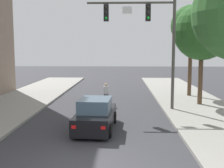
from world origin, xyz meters
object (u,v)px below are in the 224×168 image
object	(u,v)px
car_lead_black	(96,115)
pedestrian_crossing_road	(106,93)
street_tree_third	(191,26)
traffic_signal_mast	(150,29)
street_tree_second	(202,32)

from	to	relation	value
car_lead_black	pedestrian_crossing_road	xyz separation A→B (m)	(0.17, 6.21, 0.19)
street_tree_third	traffic_signal_mast	bearing A→B (deg)	-125.17
car_lead_black	street_tree_second	size ratio (longest dim) A/B	0.61
traffic_signal_mast	pedestrian_crossing_road	world-z (taller)	traffic_signal_mast
car_lead_black	street_tree_third	distance (m)	13.43
street_tree_second	street_tree_third	world-z (taller)	street_tree_third
street_tree_second	traffic_signal_mast	bearing A→B (deg)	-155.85
street_tree_second	car_lead_black	bearing A→B (deg)	-137.38
traffic_signal_mast	street_tree_second	world-z (taller)	traffic_signal_mast
traffic_signal_mast	pedestrian_crossing_road	distance (m)	5.49
pedestrian_crossing_road	street_tree_second	distance (m)	7.94
traffic_signal_mast	car_lead_black	bearing A→B (deg)	-123.59
traffic_signal_mast	street_tree_second	size ratio (longest dim) A/B	1.06
car_lead_black	street_tree_second	world-z (taller)	street_tree_second
car_lead_black	street_tree_third	xyz separation A→B (m)	(7.00, 10.20, 5.22)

